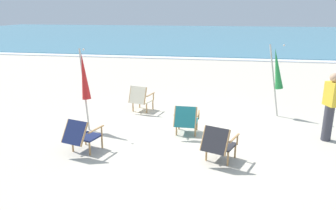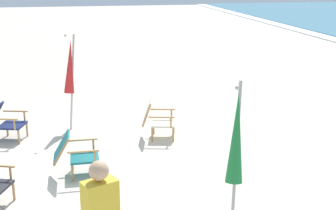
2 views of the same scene
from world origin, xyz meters
TOP-DOWN VIEW (x-y plane):
  - ground_plane at (0.00, 0.00)m, footprint 80.00×80.00m
  - sea at (0.00, 33.26)m, footprint 80.00×40.00m
  - surf_band at (0.00, 12.96)m, footprint 80.00×1.10m
  - beach_chair_back_left at (-0.18, -0.19)m, footprint 0.60×0.77m
  - beach_chair_front_right at (-2.28, -1.61)m, footprint 0.76×0.90m
  - beach_chair_far_center at (-1.79, 1.51)m, footprint 0.71×0.79m
  - beach_chair_back_right at (0.64, -1.56)m, footprint 0.80×0.90m
  - umbrella_furled_red at (-2.77, -0.21)m, footprint 0.41×0.41m
  - umbrella_furled_green at (2.15, 1.85)m, footprint 0.51×0.39m
  - person_near_chairs at (3.16, 0.08)m, footprint 0.32×0.39m

SIDE VIEW (x-z plane):
  - ground_plane at x=0.00m, z-range 0.00..0.00m
  - surf_band at x=0.00m, z-range 0.00..0.06m
  - sea at x=0.00m, z-range 0.00..0.10m
  - beach_chair_front_right at x=-2.28m, z-range 0.03..0.81m
  - beach_chair_back_left at x=-0.18m, z-range 0.03..0.81m
  - beach_chair_back_right at x=0.64m, z-range 0.03..0.82m
  - beach_chair_far_center at x=-1.79m, z-range 0.02..0.84m
  - person_near_chairs at x=3.16m, z-range 0.02..1.65m
  - umbrella_furled_green at x=2.15m, z-range 0.32..2.42m
  - umbrella_furled_red at x=-2.77m, z-range 0.33..2.44m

